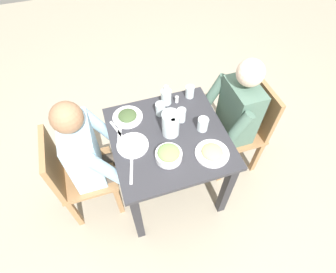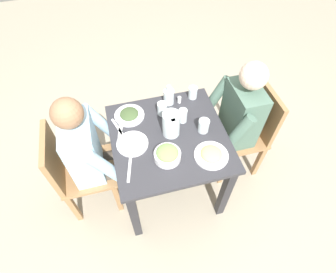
% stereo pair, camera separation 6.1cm
% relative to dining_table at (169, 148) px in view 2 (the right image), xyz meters
% --- Properties ---
extents(ground_plane, '(8.00, 8.00, 0.00)m').
position_rel_dining_table_xyz_m(ground_plane, '(0.00, 0.00, -0.58)').
color(ground_plane, '#9E937F').
extents(dining_table, '(0.80, 0.80, 0.72)m').
position_rel_dining_table_xyz_m(dining_table, '(0.00, 0.00, 0.00)').
color(dining_table, '#2D2D33').
rests_on(dining_table, ground_plane).
extents(chair_near, '(0.40, 0.40, 0.86)m').
position_rel_dining_table_xyz_m(chair_near, '(0.09, -0.71, -0.10)').
color(chair_near, '#997047').
rests_on(chair_near, ground_plane).
extents(chair_far, '(0.40, 0.40, 0.86)m').
position_rel_dining_table_xyz_m(chair_far, '(0.06, 0.71, -0.10)').
color(chair_far, '#997047').
rests_on(chair_far, ground_plane).
extents(diner_near, '(0.48, 0.53, 1.15)m').
position_rel_dining_table_xyz_m(diner_near, '(0.09, -0.50, 0.05)').
color(diner_near, '#4C6B5B').
rests_on(diner_near, ground_plane).
extents(diner_far, '(0.48, 0.53, 1.15)m').
position_rel_dining_table_xyz_m(diner_far, '(0.06, 0.50, 0.05)').
color(diner_far, '#9EC6E0').
rests_on(diner_far, ground_plane).
extents(water_pitcher, '(0.16, 0.12, 0.19)m').
position_rel_dining_table_xyz_m(water_pitcher, '(0.03, -0.02, 0.23)').
color(water_pitcher, silver).
rests_on(water_pitcher, dining_table).
extents(salad_bowl, '(0.18, 0.18, 0.09)m').
position_rel_dining_table_xyz_m(salad_bowl, '(-0.17, 0.06, 0.18)').
color(salad_bowl, white).
rests_on(salad_bowl, dining_table).
extents(plate_dolmas, '(0.22, 0.22, 0.05)m').
position_rel_dining_table_xyz_m(plate_dolmas, '(0.25, 0.23, 0.15)').
color(plate_dolmas, white).
rests_on(plate_dolmas, dining_table).
extents(plate_fries, '(0.23, 0.23, 0.05)m').
position_rel_dining_table_xyz_m(plate_fries, '(-0.23, -0.23, 0.16)').
color(plate_fries, white).
rests_on(plate_fries, dining_table).
extents(plate_yoghurt, '(0.21, 0.21, 0.04)m').
position_rel_dining_table_xyz_m(plate_yoghurt, '(-0.01, 0.26, 0.15)').
color(plate_yoghurt, white).
rests_on(plate_yoghurt, dining_table).
extents(water_glass_by_pitcher, '(0.08, 0.08, 0.10)m').
position_rel_dining_table_xyz_m(water_glass_by_pitcher, '(-0.01, -0.25, 0.19)').
color(water_glass_by_pitcher, silver).
rests_on(water_glass_by_pitcher, dining_table).
extents(water_glass_far_right, '(0.07, 0.07, 0.10)m').
position_rel_dining_table_xyz_m(water_glass_far_right, '(0.22, -0.01, 0.19)').
color(water_glass_far_right, silver).
rests_on(water_glass_far_right, dining_table).
extents(water_glass_near_right, '(0.06, 0.06, 0.11)m').
position_rel_dining_table_xyz_m(water_glass_near_right, '(0.11, -0.13, 0.19)').
color(water_glass_near_right, silver).
rests_on(water_glass_near_right, dining_table).
extents(water_glass_far_left, '(0.07, 0.07, 0.10)m').
position_rel_dining_table_xyz_m(water_glass_far_left, '(0.33, -0.28, 0.19)').
color(water_glass_far_left, silver).
rests_on(water_glass_far_left, dining_table).
extents(oil_carafe, '(0.08, 0.08, 0.16)m').
position_rel_dining_table_xyz_m(oil_carafe, '(0.32, -0.08, 0.19)').
color(oil_carafe, silver).
rests_on(oil_carafe, dining_table).
extents(salt_shaker, '(0.03, 0.03, 0.05)m').
position_rel_dining_table_xyz_m(salt_shaker, '(0.30, -0.16, 0.17)').
color(salt_shaker, white).
rests_on(salt_shaker, dining_table).
extents(fork_near, '(0.17, 0.06, 0.01)m').
position_rel_dining_table_xyz_m(fork_near, '(0.11, 0.32, 0.14)').
color(fork_near, silver).
rests_on(fork_near, dining_table).
extents(knife_near, '(0.18, 0.06, 0.01)m').
position_rel_dining_table_xyz_m(knife_near, '(-0.20, 0.31, 0.14)').
color(knife_near, silver).
rests_on(knife_near, dining_table).
extents(fork_far, '(0.17, 0.08, 0.01)m').
position_rel_dining_table_xyz_m(fork_far, '(-0.01, 0.27, 0.14)').
color(fork_far, silver).
rests_on(fork_far, dining_table).
extents(knife_far, '(0.18, 0.07, 0.01)m').
position_rel_dining_table_xyz_m(knife_far, '(0.16, 0.33, 0.14)').
color(knife_far, silver).
rests_on(knife_far, dining_table).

